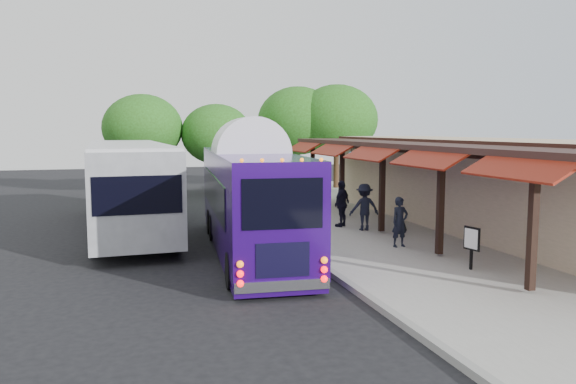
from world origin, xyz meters
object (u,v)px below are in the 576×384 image
object	(u,v)px
ped_b	(275,203)
ped_c	(342,204)
coach_bus	(250,195)
ped_a	(400,222)
city_bus	(128,182)
ped_d	(364,207)
sign_board	(472,241)

from	to	relation	value
ped_b	ped_c	distance (m)	2.83
coach_bus	ped_a	bearing A→B (deg)	-10.06
city_bus	ped_d	distance (m)	9.28
ped_b	ped_c	size ratio (longest dim) A/B	0.88
city_bus	sign_board	xyz separation A→B (m)	(8.97, -9.73, -0.95)
ped_d	ped_c	bearing A→B (deg)	-57.84
ped_b	coach_bus	bearing A→B (deg)	62.54
city_bus	sign_board	distance (m)	13.27
coach_bus	ped_d	distance (m)	5.28
coach_bus	ped_b	distance (m)	5.10
coach_bus	ped_d	bearing A→B (deg)	25.92
city_bus	ped_d	world-z (taller)	city_bus
ped_a	sign_board	bearing A→B (deg)	-90.61
ped_b	ped_c	bearing A→B (deg)	140.16
ped_a	sign_board	world-z (taller)	ped_a
city_bus	ped_b	distance (m)	5.93
city_bus	ped_c	world-z (taller)	city_bus
city_bus	sign_board	world-z (taller)	city_bus
city_bus	ped_c	distance (m)	8.47
city_bus	ped_a	distance (m)	10.72
ped_b	ped_d	distance (m)	3.87
ped_b	ped_d	world-z (taller)	ped_d
ped_a	ped_d	xyz separation A→B (m)	(0.12, 3.13, 0.07)
ped_b	sign_board	distance (m)	9.60
ped_c	ped_d	bearing A→B (deg)	76.80
ped_d	sign_board	xyz separation A→B (m)	(0.36, -6.40, -0.09)
coach_bus	city_bus	world-z (taller)	coach_bus
ped_a	ped_d	distance (m)	3.13
ped_a	ped_c	size ratio (longest dim) A/B	0.90
coach_bus	ped_b	xyz separation A→B (m)	(2.05, 4.58, -0.92)
ped_b	sign_board	size ratio (longest dim) A/B	1.36
city_bus	ped_c	size ratio (longest dim) A/B	7.05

